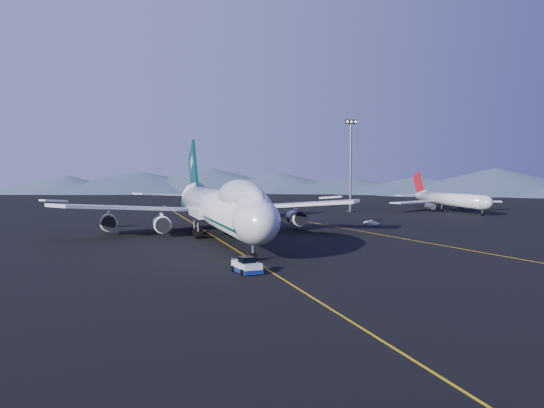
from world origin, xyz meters
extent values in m
plane|color=black|center=(0.00, 0.00, 0.00)|extent=(500.00, 500.00, 0.00)
cube|color=gold|center=(0.00, 0.00, 0.01)|extent=(0.25, 220.00, 0.01)
cube|color=gold|center=(30.00, 10.00, 0.01)|extent=(28.08, 198.09, 0.01)
cone|color=#445468|center=(-40.81, 231.43, 6.00)|extent=(100.00, 100.00, 12.00)
cone|color=#445468|center=(36.76, 232.11, 6.00)|extent=(100.00, 100.00, 12.00)
cone|color=#445468|center=(110.33, 207.49, 6.00)|extent=(100.00, 100.00, 12.00)
cone|color=#445468|center=(171.87, 160.27, 6.00)|extent=(100.00, 100.00, 12.00)
cylinder|color=silver|center=(0.00, 0.00, 5.60)|extent=(6.50, 56.00, 6.50)
ellipsoid|color=silver|center=(0.00, -28.00, 5.60)|extent=(6.50, 10.40, 6.50)
ellipsoid|color=silver|center=(0.00, -18.50, 8.10)|extent=(5.13, 25.16, 5.85)
cube|color=black|center=(0.00, -30.00, 6.80)|extent=(3.60, 1.61, 1.29)
cone|color=silver|center=(0.00, 33.00, 6.40)|extent=(6.50, 12.00, 6.50)
cube|color=#033735|center=(0.00, 1.00, 4.70)|extent=(6.24, 60.00, 1.10)
cube|color=silver|center=(0.00, 5.50, 4.50)|extent=(7.50, 13.00, 1.60)
cube|color=silver|center=(-14.50, 11.50, 5.20)|extent=(30.62, 23.28, 2.83)
cube|color=silver|center=(14.50, 11.50, 5.20)|extent=(30.62, 23.28, 2.83)
cylinder|color=slate|center=(-9.50, 7.50, 2.40)|extent=(2.90, 5.50, 2.90)
cylinder|color=slate|center=(-19.00, 14.00, 2.40)|extent=(2.90, 5.50, 2.90)
cylinder|color=slate|center=(9.50, 7.50, 2.40)|extent=(2.90, 5.50, 2.90)
cylinder|color=slate|center=(19.00, 14.00, 2.40)|extent=(2.90, 5.50, 2.90)
cube|color=#033735|center=(0.00, 32.00, 11.40)|extent=(0.55, 14.11, 15.94)
cube|color=silver|center=(-7.50, 34.50, 6.80)|extent=(12.39, 9.47, 0.98)
cube|color=silver|center=(7.50, 34.50, 6.80)|extent=(12.39, 9.47, 0.98)
cylinder|color=black|center=(0.00, -26.50, 0.55)|extent=(0.90, 1.10, 1.10)
cube|color=silver|center=(-3.00, -35.74, 0.77)|extent=(2.99, 4.84, 1.13)
cube|color=navy|center=(-3.00, -35.74, 0.36)|extent=(3.13, 5.06, 0.51)
cube|color=black|center=(-3.00, -35.74, 1.60)|extent=(1.90, 1.90, 0.93)
cylinder|color=silver|center=(78.79, 50.98, 3.65)|extent=(3.85, 32.46, 3.85)
ellipsoid|color=silver|center=(78.79, 34.76, 3.65)|extent=(3.85, 5.40, 3.85)
cone|color=silver|center=(78.79, 70.26, 4.06)|extent=(3.85, 7.10, 3.85)
cube|color=silver|center=(68.65, 56.06, 2.84)|extent=(17.03, 11.50, 0.35)
cube|color=silver|center=(88.93, 56.06, 2.84)|extent=(17.03, 11.50, 0.35)
cylinder|color=slate|center=(73.21, 53.52, 1.62)|extent=(1.93, 3.55, 1.93)
cylinder|color=slate|center=(84.37, 53.52, 1.62)|extent=(1.93, 3.55, 1.93)
cube|color=#A80F14|center=(78.79, 70.76, 7.91)|extent=(0.35, 6.92, 8.17)
imported|color=white|center=(37.70, 16.99, 0.62)|extent=(2.45, 4.60, 1.23)
cylinder|color=black|center=(50.07, 59.09, 0.21)|extent=(2.51, 2.51, 0.42)
cylinder|color=slate|center=(50.07, 59.09, 13.09)|extent=(0.73, 0.73, 26.18)
cube|color=black|center=(50.07, 59.09, 26.49)|extent=(3.35, 0.84, 1.26)
camera|label=1|loc=(-19.24, -106.78, 12.49)|focal=40.00mm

